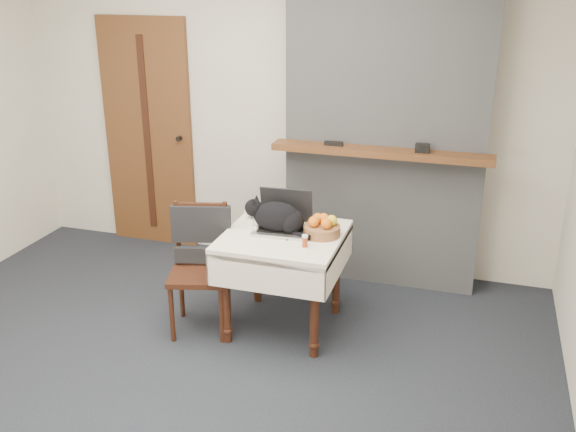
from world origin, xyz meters
name	(u,v)px	position (x,y,z in m)	size (l,w,h in m)	color
ground	(178,384)	(0.00, 0.00, 0.00)	(4.50, 4.50, 0.00)	black
room_shell	(196,78)	(0.00, 0.46, 1.76)	(4.52, 4.01, 2.61)	beige
door	(148,135)	(-1.20, 1.97, 1.00)	(0.82, 0.10, 2.00)	brown
chimney	(387,119)	(0.90, 1.85, 1.30)	(1.62, 0.48, 2.60)	gray
side_table	(283,249)	(0.40, 0.84, 0.59)	(0.78, 0.78, 0.70)	#33170E
laptop	(283,220)	(0.38, 0.92, 0.77)	(0.38, 0.33, 0.27)	#B7B7BC
cat	(278,218)	(0.36, 0.86, 0.80)	(0.49, 0.21, 0.24)	black
cream_jar	(251,223)	(0.17, 0.86, 0.74)	(0.07, 0.07, 0.08)	white
pill_bottle	(305,241)	(0.60, 0.67, 0.74)	(0.04, 0.04, 0.08)	#9C3513
fruit_basket	(322,227)	(0.65, 0.89, 0.76)	(0.24, 0.24, 0.14)	olive
desk_clutter	(307,233)	(0.55, 0.89, 0.70)	(0.16, 0.02, 0.01)	black
chair	(201,249)	(-0.15, 0.72, 0.56)	(0.48, 0.48, 0.88)	#33170E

